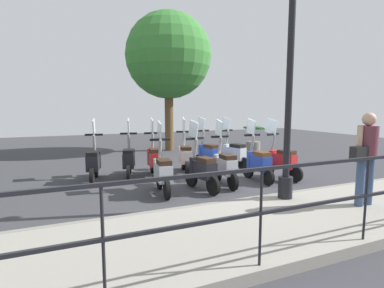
% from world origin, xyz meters
% --- Properties ---
extents(ground_plane, '(28.00, 28.00, 0.00)m').
position_xyz_m(ground_plane, '(0.00, 0.00, 0.00)').
color(ground_plane, '#38383D').
extents(promenade_walkway, '(2.20, 20.00, 0.15)m').
position_xyz_m(promenade_walkway, '(-3.15, 0.00, 0.07)').
color(promenade_walkway, gray).
rests_on(promenade_walkway, ground_plane).
extents(fence_railing, '(0.04, 16.03, 1.07)m').
position_xyz_m(fence_railing, '(-4.20, 0.00, 0.91)').
color(fence_railing, black).
rests_on(fence_railing, promenade_walkway).
extents(lamp_post_near, '(0.26, 0.90, 4.26)m').
position_xyz_m(lamp_post_near, '(-2.40, -0.27, 2.04)').
color(lamp_post_near, black).
rests_on(lamp_post_near, promenade_walkway).
extents(pedestrian_with_bag, '(0.32, 0.65, 1.59)m').
position_xyz_m(pedestrian_with_bag, '(-3.26, -1.22, 1.08)').
color(pedestrian_with_bag, '#384C70').
rests_on(pedestrian_with_bag, promenade_walkway).
extents(tree_distant, '(3.51, 3.51, 5.67)m').
position_xyz_m(tree_distant, '(5.25, -0.62, 3.89)').
color(tree_distant, brown).
rests_on(tree_distant, ground_plane).
extents(potted_palm, '(1.06, 0.66, 1.05)m').
position_xyz_m(potted_palm, '(3.28, -3.50, 0.45)').
color(potted_palm, slate).
rests_on(potted_palm, ground_plane).
extents(scooter_near_0, '(1.20, 0.53, 1.54)m').
position_xyz_m(scooter_near_0, '(-0.72, -1.57, 0.48)').
color(scooter_near_0, black).
rests_on(scooter_near_0, ground_plane).
extents(scooter_near_1, '(1.23, 0.44, 1.54)m').
position_xyz_m(scooter_near_1, '(-0.69, -0.88, 0.48)').
color(scooter_near_1, black).
rests_on(scooter_near_1, ground_plane).
extents(scooter_near_2, '(1.23, 0.44, 1.54)m').
position_xyz_m(scooter_near_2, '(-0.73, 0.07, 0.48)').
color(scooter_near_2, black).
rests_on(scooter_near_2, ground_plane).
extents(scooter_near_3, '(1.22, 0.48, 1.54)m').
position_xyz_m(scooter_near_3, '(-0.89, 0.73, 0.48)').
color(scooter_near_3, black).
rests_on(scooter_near_3, ground_plane).
extents(scooter_near_4, '(1.23, 0.44, 1.54)m').
position_xyz_m(scooter_near_4, '(-0.78, 1.59, 0.48)').
color(scooter_near_4, black).
rests_on(scooter_near_4, ground_plane).
extents(scooter_far_0, '(1.20, 0.54, 1.54)m').
position_xyz_m(scooter_far_0, '(0.84, -1.11, 0.48)').
color(scooter_far_0, black).
rests_on(scooter_far_0, ground_plane).
extents(scooter_far_1, '(1.22, 0.50, 1.54)m').
position_xyz_m(scooter_far_1, '(1.03, -0.37, 0.48)').
color(scooter_far_1, black).
rests_on(scooter_far_1, ground_plane).
extents(scooter_far_2, '(1.21, 0.52, 1.54)m').
position_xyz_m(scooter_far_2, '(0.94, 0.39, 0.48)').
color(scooter_far_2, black).
rests_on(scooter_far_2, ground_plane).
extents(scooter_far_3, '(1.23, 0.45, 1.54)m').
position_xyz_m(scooter_far_3, '(0.85, 1.31, 0.48)').
color(scooter_far_3, black).
rests_on(scooter_far_3, ground_plane).
extents(scooter_far_4, '(1.21, 0.51, 1.54)m').
position_xyz_m(scooter_far_4, '(0.97, 1.95, 0.48)').
color(scooter_far_4, black).
rests_on(scooter_far_4, ground_plane).
extents(scooter_far_5, '(1.22, 0.49, 1.54)m').
position_xyz_m(scooter_far_5, '(0.97, 2.82, 0.48)').
color(scooter_far_5, black).
rests_on(scooter_far_5, ground_plane).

